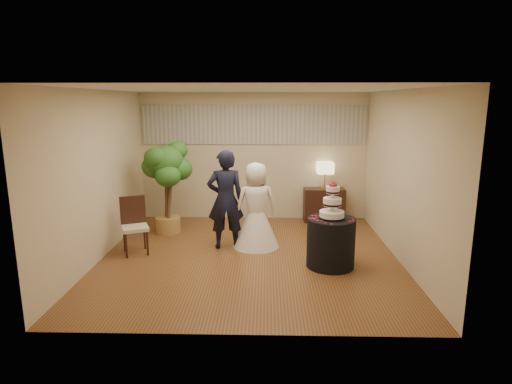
{
  "coord_description": "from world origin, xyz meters",
  "views": [
    {
      "loc": [
        0.28,
        -6.93,
        2.63
      ],
      "look_at": [
        0.1,
        0.4,
        1.05
      ],
      "focal_mm": 30.0,
      "sensor_mm": 36.0,
      "label": 1
    }
  ],
  "objects_px": {
    "groom": "(226,200)",
    "table_lamp": "(325,176)",
    "bride": "(256,205)",
    "cake_table": "(331,243)",
    "wedding_cake": "(332,200)",
    "side_chair": "(135,226)",
    "console": "(324,205)",
    "ficus_tree": "(167,187)"
  },
  "relations": [
    {
      "from": "wedding_cake",
      "to": "side_chair",
      "type": "xyz_separation_m",
      "value": [
        -3.31,
        0.51,
        -0.61
      ]
    },
    {
      "from": "bride",
      "to": "side_chair",
      "type": "relative_size",
      "value": 1.58
    },
    {
      "from": "bride",
      "to": "wedding_cake",
      "type": "relative_size",
      "value": 2.58
    },
    {
      "from": "cake_table",
      "to": "console",
      "type": "height_order",
      "value": "cake_table"
    },
    {
      "from": "cake_table",
      "to": "table_lamp",
      "type": "relative_size",
      "value": 1.37
    },
    {
      "from": "ficus_tree",
      "to": "side_chair",
      "type": "xyz_separation_m",
      "value": [
        -0.29,
        -1.23,
        -0.44
      ]
    },
    {
      "from": "groom",
      "to": "wedding_cake",
      "type": "relative_size",
      "value": 2.95
    },
    {
      "from": "groom",
      "to": "console",
      "type": "relative_size",
      "value": 2.03
    },
    {
      "from": "bride",
      "to": "wedding_cake",
      "type": "distance_m",
      "value": 1.57
    },
    {
      "from": "groom",
      "to": "bride",
      "type": "relative_size",
      "value": 1.15
    },
    {
      "from": "console",
      "to": "side_chair",
      "type": "relative_size",
      "value": 0.89
    },
    {
      "from": "cake_table",
      "to": "console",
      "type": "bearing_deg",
      "value": 84.88
    },
    {
      "from": "side_chair",
      "to": "ficus_tree",
      "type": "bearing_deg",
      "value": 53.47
    },
    {
      "from": "groom",
      "to": "console",
      "type": "bearing_deg",
      "value": -147.15
    },
    {
      "from": "table_lamp",
      "to": "cake_table",
      "type": "bearing_deg",
      "value": -95.12
    },
    {
      "from": "groom",
      "to": "table_lamp",
      "type": "relative_size",
      "value": 3.08
    },
    {
      "from": "bride",
      "to": "console",
      "type": "bearing_deg",
      "value": -145.72
    },
    {
      "from": "groom",
      "to": "wedding_cake",
      "type": "distance_m",
      "value": 1.97
    },
    {
      "from": "groom",
      "to": "console",
      "type": "distance_m",
      "value": 2.73
    },
    {
      "from": "wedding_cake",
      "to": "console",
      "type": "relative_size",
      "value": 0.69
    },
    {
      "from": "side_chair",
      "to": "bride",
      "type": "bearing_deg",
      "value": -11.9
    },
    {
      "from": "cake_table",
      "to": "ficus_tree",
      "type": "distance_m",
      "value": 3.53
    },
    {
      "from": "wedding_cake",
      "to": "side_chair",
      "type": "relative_size",
      "value": 0.61
    },
    {
      "from": "cake_table",
      "to": "side_chair",
      "type": "distance_m",
      "value": 3.35
    },
    {
      "from": "bride",
      "to": "wedding_cake",
      "type": "bearing_deg",
      "value": 127.08
    },
    {
      "from": "ficus_tree",
      "to": "side_chair",
      "type": "bearing_deg",
      "value": -103.06
    },
    {
      "from": "wedding_cake",
      "to": "table_lamp",
      "type": "xyz_separation_m",
      "value": [
        0.24,
        2.65,
        -0.07
      ]
    },
    {
      "from": "wedding_cake",
      "to": "ficus_tree",
      "type": "bearing_deg",
      "value": 150.05
    },
    {
      "from": "bride",
      "to": "ficus_tree",
      "type": "relative_size",
      "value": 0.84
    },
    {
      "from": "table_lamp",
      "to": "side_chair",
      "type": "relative_size",
      "value": 0.59
    },
    {
      "from": "cake_table",
      "to": "wedding_cake",
      "type": "bearing_deg",
      "value": 0.0
    },
    {
      "from": "bride",
      "to": "cake_table",
      "type": "height_order",
      "value": "bride"
    },
    {
      "from": "bride",
      "to": "side_chair",
      "type": "height_order",
      "value": "bride"
    },
    {
      "from": "groom",
      "to": "bride",
      "type": "xyz_separation_m",
      "value": [
        0.54,
        0.07,
        -0.11
      ]
    },
    {
      "from": "table_lamp",
      "to": "side_chair",
      "type": "distance_m",
      "value": 4.18
    },
    {
      "from": "groom",
      "to": "wedding_cake",
      "type": "bearing_deg",
      "value": 144.9
    },
    {
      "from": "cake_table",
      "to": "ficus_tree",
      "type": "height_order",
      "value": "ficus_tree"
    },
    {
      "from": "cake_table",
      "to": "table_lamp",
      "type": "height_order",
      "value": "table_lamp"
    },
    {
      "from": "cake_table",
      "to": "table_lamp",
      "type": "distance_m",
      "value": 2.74
    },
    {
      "from": "groom",
      "to": "table_lamp",
      "type": "bearing_deg",
      "value": -147.15
    },
    {
      "from": "table_lamp",
      "to": "ficus_tree",
      "type": "relative_size",
      "value": 0.31
    },
    {
      "from": "console",
      "to": "wedding_cake",
      "type": "bearing_deg",
      "value": -96.74
    }
  ]
}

